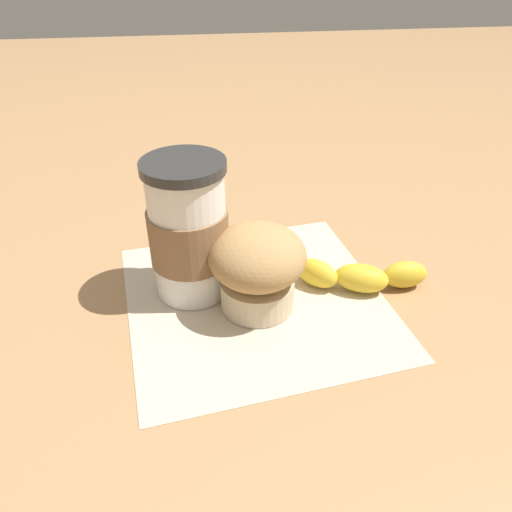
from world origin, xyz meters
The scene contains 5 objects.
ground_plane centered at (0.00, 0.00, 0.00)m, with size 3.00×3.00×0.00m, color #A87C51.
paper_napkin centered at (0.00, 0.00, 0.00)m, with size 0.27×0.27×0.00m, color beige.
coffee_cup centered at (-0.07, 0.03, 0.08)m, with size 0.08×0.08×0.15m.
muffin centered at (0.00, -0.01, 0.05)m, with size 0.10×0.10×0.09m.
banana centered at (0.12, 0.00, 0.02)m, with size 0.15×0.07×0.03m.
Camera 1 is at (-0.06, -0.41, 0.34)m, focal length 35.00 mm.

